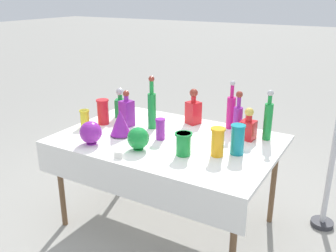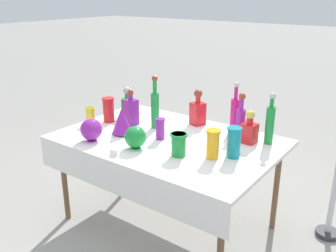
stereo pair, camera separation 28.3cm
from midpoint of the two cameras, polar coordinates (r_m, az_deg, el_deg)
The scene contains 21 objects.
ground_plane at distance 3.23m, azimuth 2.59°, elevation -14.55°, with size 40.00×40.00×0.00m, color gray.
display_table at distance 2.87m, azimuth 2.50°, elevation -3.10°, with size 1.65×1.11×0.76m.
tall_bottle_0 at distance 3.03m, azimuth 0.68°, elevation 2.93°, with size 0.07×0.07×0.44m.
tall_bottle_1 at distance 2.85m, azimuth 18.05°, elevation 0.51°, with size 0.06×0.06×0.39m.
tall_bottle_2 at distance 3.05m, azimuth 12.79°, elevation 2.02°, with size 0.07×0.07×0.40m.
tall_bottle_3 at distance 2.97m, azimuth 13.73°, elevation 1.09°, with size 0.07×0.07×0.34m.
square_decanter_0 at distance 3.37m, azimuth -3.82°, elevation 3.44°, with size 0.12×0.12×0.27m.
square_decanter_1 at distance 2.85m, azimuth 15.07°, elevation -0.61°, with size 0.11×0.11×0.25m.
square_decanter_2 at distance 3.13m, azimuth -3.09°, elevation 2.34°, with size 0.11×0.11×0.30m.
square_decanter_3 at distance 3.15m, azimuth 7.13°, elevation 2.34°, with size 0.13×0.13×0.30m.
slender_vase_0 at distance 2.55m, azimuth 4.82°, elevation -2.76°, with size 0.12×0.12×0.16m.
slender_vase_1 at distance 2.82m, azimuth 1.66°, elevation -0.37°, with size 0.08×0.08×0.16m.
slender_vase_2 at distance 3.22m, azimuth -6.58°, elevation 2.53°, with size 0.11×0.11×0.21m.
slender_vase_3 at distance 2.57m, azimuth 13.14°, elevation -2.38°, with size 0.10×0.10×0.21m.
slender_vase_4 at distance 2.53m, azimuth 10.05°, elevation -2.64°, with size 0.10×0.10×0.20m.
slender_vase_5 at distance 3.20m, azimuth -9.30°, elevation 1.64°, with size 0.08×0.08×0.14m.
fluted_vase_0 at distance 2.92m, azimuth -4.30°, elevation 0.76°, with size 0.16×0.16×0.21m.
round_bowl_0 at distance 2.66m, azimuth -1.97°, elevation -1.75°, with size 0.16×0.16×0.17m.
round_bowl_1 at distance 2.82m, azimuth -8.85°, elevation -0.59°, with size 0.16×0.16×0.17m.
price_tag_left at distance 2.56m, azimuth -5.18°, elevation -4.23°, with size 0.06×0.01×0.04m, color white.
cardboard_box_behind_left at distance 4.24m, azimuth 9.59°, elevation -3.77°, with size 0.56×0.38×0.37m.
Camera 2 is at (1.58, -2.15, 1.82)m, focal length 40.00 mm.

